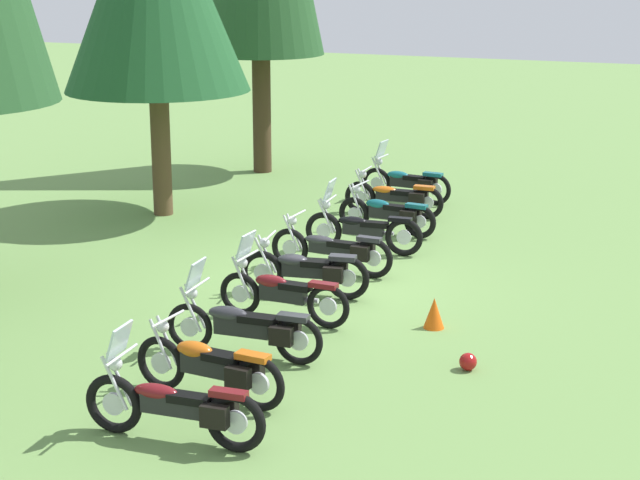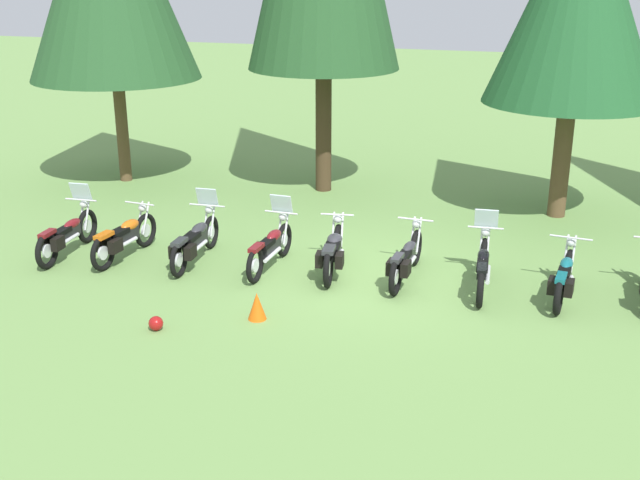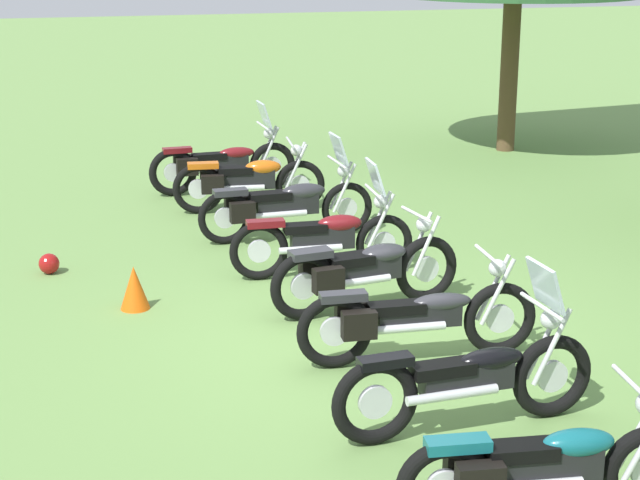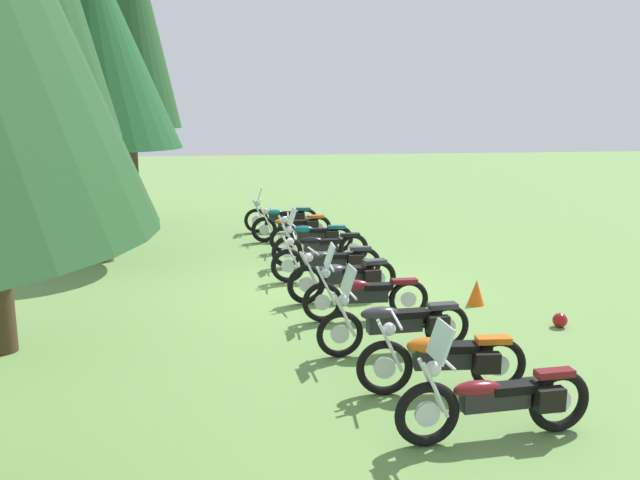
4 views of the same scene
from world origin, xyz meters
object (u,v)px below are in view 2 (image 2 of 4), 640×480
(motorcycle_7, at_px, (564,277))
(motorcycle_2, at_px, (195,240))
(motorcycle_0, at_px, (67,234))
(motorcycle_6, at_px, (483,266))
(motorcycle_5, at_px, (406,259))
(traffic_cone, at_px, (257,306))
(motorcycle_3, at_px, (271,246))
(motorcycle_1, at_px, (124,237))
(dropped_helmet, at_px, (156,323))
(motorcycle_4, at_px, (333,251))

(motorcycle_7, bearing_deg, motorcycle_2, 97.65)
(motorcycle_0, distance_m, motorcycle_2, 2.73)
(motorcycle_6, relative_size, motorcycle_7, 1.08)
(motorcycle_5, bearing_deg, motorcycle_7, -88.89)
(traffic_cone, bearing_deg, motorcycle_3, 104.41)
(motorcycle_1, height_order, motorcycle_5, motorcycle_1)
(motorcycle_0, relative_size, motorcycle_1, 1.05)
(motorcycle_1, height_order, motorcycle_6, motorcycle_6)
(motorcycle_7, distance_m, dropped_helmet, 7.22)
(motorcycle_5, bearing_deg, motorcycle_6, -88.18)
(motorcycle_1, distance_m, motorcycle_7, 8.63)
(traffic_cone, bearing_deg, motorcycle_1, 152.40)
(motorcycle_5, bearing_deg, dropped_helmet, 135.98)
(motorcycle_4, height_order, motorcycle_5, motorcycle_4)
(motorcycle_2, relative_size, motorcycle_6, 1.02)
(motorcycle_2, bearing_deg, dropped_helmet, -169.45)
(motorcycle_0, distance_m, motorcycle_1, 1.23)
(motorcycle_2, xyz_separation_m, motorcycle_7, (7.14, 0.24, -0.05))
(motorcycle_4, bearing_deg, motorcycle_6, -97.55)
(motorcycle_2, bearing_deg, motorcycle_4, -87.87)
(motorcycle_3, height_order, dropped_helmet, motorcycle_3)
(motorcycle_5, height_order, motorcycle_6, motorcycle_6)
(motorcycle_7, bearing_deg, traffic_cone, 121.27)
(motorcycle_1, relative_size, motorcycle_6, 0.95)
(motorcycle_5, distance_m, dropped_helmet, 4.87)
(motorcycle_4, bearing_deg, motorcycle_7, -98.63)
(motorcycle_5, height_order, traffic_cone, motorcycle_5)
(motorcycle_2, distance_m, dropped_helmet, 3.14)
(motorcycle_0, height_order, motorcycle_5, motorcycle_0)
(motorcycle_5, relative_size, motorcycle_7, 1.10)
(motorcycle_2, height_order, motorcycle_5, motorcycle_2)
(traffic_cone, bearing_deg, dropped_helmet, -148.24)
(motorcycle_0, height_order, traffic_cone, motorcycle_0)
(motorcycle_0, height_order, motorcycle_3, motorcycle_0)
(dropped_helmet, bearing_deg, motorcycle_0, 142.42)
(motorcycle_1, height_order, motorcycle_4, motorcycle_4)
(motorcycle_3, xyz_separation_m, motorcycle_4, (1.25, 0.10, -0.01))
(motorcycle_0, xyz_separation_m, motorcycle_4, (5.52, 0.65, -0.00))
(motorcycle_5, bearing_deg, motorcycle_0, 98.47)
(motorcycle_7, bearing_deg, motorcycle_5, 94.31)
(motorcycle_4, relative_size, motorcycle_5, 0.93)
(motorcycle_3, bearing_deg, motorcycle_1, 99.02)
(motorcycle_6, bearing_deg, motorcycle_5, 85.36)
(motorcycle_1, relative_size, motorcycle_5, 0.94)
(motorcycle_4, height_order, motorcycle_6, motorcycle_6)
(motorcycle_2, height_order, traffic_cone, motorcycle_2)
(motorcycle_5, bearing_deg, motorcycle_2, 96.71)
(motorcycle_2, distance_m, motorcycle_6, 5.70)
(motorcycle_1, relative_size, motorcycle_7, 1.03)
(motorcycle_7, bearing_deg, dropped_helmet, 122.74)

